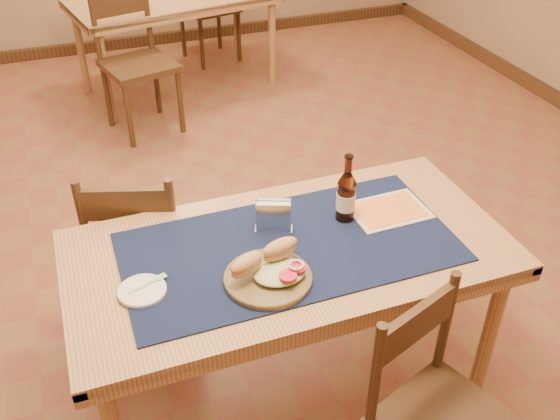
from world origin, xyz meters
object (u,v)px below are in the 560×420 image
object	(u,v)px
main_table	(289,265)
napkin_holder	(274,217)
beer_bottle	(346,196)
back_table	(174,7)
chair_main_near	(439,416)
chair_main_far	(141,245)
sandwich_plate	(270,272)

from	to	relation	value
main_table	napkin_holder	world-z (taller)	napkin_holder
beer_bottle	napkin_holder	distance (m)	0.28
back_table	napkin_holder	bearing A→B (deg)	-95.23
back_table	main_table	bearing A→B (deg)	-94.70
main_table	back_table	distance (m)	3.21
chair_main_near	napkin_holder	bearing A→B (deg)	111.38
main_table	chair_main_near	world-z (taller)	chair_main_near
main_table	chair_main_near	xyz separation A→B (m)	(0.28, -0.64, -0.21)
chair_main_far	beer_bottle	bearing A→B (deg)	-33.35
beer_bottle	back_table	bearing A→B (deg)	89.96
back_table	beer_bottle	size ratio (longest dim) A/B	6.05
main_table	sandwich_plate	bearing A→B (deg)	-131.45
beer_bottle	chair_main_far	bearing A→B (deg)	146.65
main_table	beer_bottle	xyz separation A→B (m)	(0.26, 0.09, 0.19)
main_table	sandwich_plate	xyz separation A→B (m)	(-0.13, -0.14, 0.12)
back_table	chair_main_far	world-z (taller)	chair_main_far
main_table	chair_main_far	xyz separation A→B (m)	(-0.47, 0.57, -0.21)
beer_bottle	napkin_holder	bearing A→B (deg)	174.41
back_table	chair_main_near	world-z (taller)	chair_main_near
chair_main_near	beer_bottle	world-z (taller)	beer_bottle
back_table	chair_main_far	xyz separation A→B (m)	(-0.74, -2.63, -0.21)
back_table	chair_main_far	distance (m)	2.74
chair_main_far	beer_bottle	xyz separation A→B (m)	(0.74, -0.48, 0.40)
chair_main_far	chair_main_near	xyz separation A→B (m)	(0.75, -1.21, -0.01)
chair_main_near	sandwich_plate	distance (m)	0.72
sandwich_plate	napkin_holder	distance (m)	0.28
main_table	chair_main_far	size ratio (longest dim) A/B	1.80
back_table	napkin_holder	size ratio (longest dim) A/B	11.29
main_table	chair_main_far	bearing A→B (deg)	129.63
napkin_holder	beer_bottle	bearing A→B (deg)	-5.59
sandwich_plate	main_table	bearing A→B (deg)	48.55
back_table	chair_main_far	size ratio (longest dim) A/B	1.88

